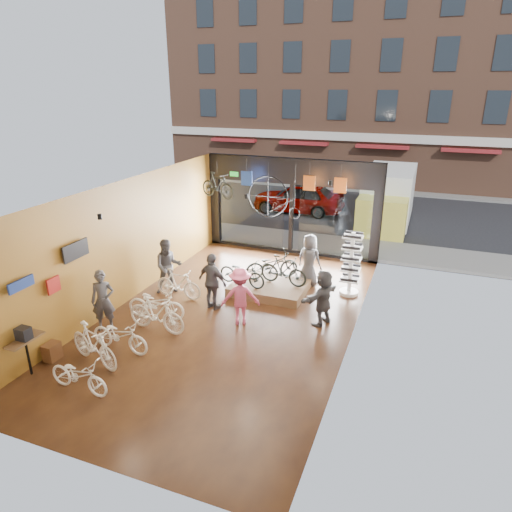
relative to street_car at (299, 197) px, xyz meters
The scene contains 36 objects.
ground_plane 12.11m from the street_car, 83.42° to the right, with size 7.00×12.00×0.04m, color black.
ceiling 12.45m from the street_car, 83.42° to the right, with size 7.00×12.00×0.04m, color black.
wall_left 12.24m from the street_car, 100.09° to the right, with size 0.04×12.00×3.80m, color #905E1B.
wall_right 13.01m from the street_car, 67.77° to the right, with size 0.04×12.00×3.80m, color beige.
wall_back 18.11m from the street_car, 85.61° to the right, with size 7.00×0.04×3.80m, color beige.
storefront 6.25m from the street_car, 77.01° to the right, with size 7.00×0.26×3.80m, color black, non-canonical shape.
exit_sign 6.60m from the street_car, 99.43° to the right, with size 0.35×0.06×0.18m, color #198C26.
street_road 3.40m from the street_car, 65.24° to the left, with size 30.00×18.00×0.02m, color black.
sidewalk_near 5.05m from the street_car, 73.92° to the right, with size 30.00×2.40×0.12m, color slate.
sidewalk_far 7.17m from the street_car, 78.82° to the left, with size 30.00×2.00×0.12m, color slate.
opposite_building 11.42m from the street_car, 81.71° to the left, with size 26.00×5.00×14.00m, color brown.
street_car is the anchor object (origin of this frame).
box_truck 4.71m from the street_car, 12.32° to the right, with size 2.21×6.63×2.61m, color silver, non-canonical shape.
floor_bike_0 16.37m from the street_car, 91.35° to the right, with size 0.55×1.57×0.82m, color silver.
floor_bike_1 15.38m from the street_car, 92.91° to the right, with size 0.49×1.75×1.05m, color silver.
floor_bike_2 14.66m from the street_car, 92.16° to the right, with size 0.59×1.68×0.88m, color silver.
floor_bike_3 13.46m from the street_car, 90.96° to the right, with size 0.50×1.79×1.07m, color silver.
floor_bike_4 12.84m from the street_car, 92.86° to the right, with size 0.60×1.72×0.90m, color silver.
floor_bike_5 11.43m from the street_car, 93.62° to the right, with size 0.46×1.61×0.97m, color silver.
display_platform 10.16m from the street_car, 79.47° to the right, with size 2.40×1.80×0.30m, color #4A341F.
display_bike_left 10.45m from the street_car, 84.16° to the right, with size 0.58×1.66×0.87m, color black.
display_bike_mid 10.11m from the street_car, 76.90° to the right, with size 0.46×1.62×0.97m, color black.
display_bike_right 9.65m from the street_car, 79.44° to the right, with size 0.63×1.79×0.94m, color black.
customer_0 13.97m from the street_car, 96.64° to the right, with size 0.64×0.42×1.76m, color #3F3F44.
customer_1 11.21m from the street_car, 96.20° to the right, with size 0.89×0.69×1.82m, color #3F3F44.
customer_2 11.69m from the street_car, 86.87° to the right, with size 1.04×0.43×1.78m, color #3F3F44.
customer_3 12.37m from the street_car, 81.73° to the right, with size 1.10×0.63×1.70m, color #CC4C72.
customer_4 9.37m from the street_car, 71.96° to the right, with size 0.87×0.57×1.79m, color #3F3F44.
customer_5 12.09m from the street_car, 70.89° to the right, with size 1.52×0.49×1.64m, color #3F3F44.
sunglasses_rack 10.14m from the street_car, 64.70° to the right, with size 0.62×0.51×2.10m, color white, non-canonical shape.
wall_merch 15.64m from the street_car, 97.34° to the right, with size 0.40×2.40×2.60m, color navy, non-canonical shape.
penny_farthing 7.64m from the street_car, 80.85° to the right, with size 1.95×0.06×1.56m, color black, non-canonical shape.
hung_bike 8.14m from the street_car, 97.09° to the right, with size 0.45×1.58×0.95m, color black.
jersey_left 7.16m from the street_car, 91.75° to the right, with size 0.45×0.03×0.55m, color #1E3F99.
jersey_mid 7.51m from the street_car, 71.63° to the right, with size 0.45×0.03×0.55m, color #CC5919.
jersey_right 7.92m from the street_car, 63.47° to the right, with size 0.45×0.03×0.55m, color #CC5919.
Camera 1 is at (4.93, -10.90, 6.45)m, focal length 32.00 mm.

